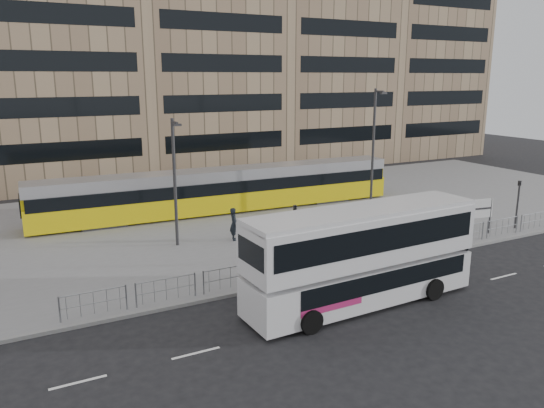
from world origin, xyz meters
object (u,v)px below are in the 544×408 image
double_decker_bus (362,253)px  lamp_post_east (374,146)px  ad_panel (401,236)px  traffic_light_east (518,198)px  tram (224,190)px  lamp_post_west (175,177)px  pedestrian (234,224)px  station_sign (479,210)px  traffic_light_west (295,226)px

double_decker_bus → lamp_post_east: lamp_post_east is taller
ad_panel → traffic_light_east: (9.66, 0.17, 1.12)m
tram → lamp_post_west: lamp_post_west is taller
pedestrian → lamp_post_east: size_ratio=0.23×
tram → traffic_light_east: 19.56m
station_sign → traffic_light_west: traffic_light_west is taller
double_decker_bus → ad_panel: double_decker_bus is taller
lamp_post_east → traffic_light_east: bearing=-53.9°
traffic_light_east → traffic_light_west: bearing=167.2°
double_decker_bus → station_sign: size_ratio=4.84×
lamp_post_west → lamp_post_east: lamp_post_east is taller
tram → traffic_light_west: size_ratio=8.51×
tram → traffic_light_east: tram is taller
lamp_post_east → station_sign: bearing=-73.2°
pedestrian → double_decker_bus: bearing=-160.2°
tram → traffic_light_east: bearing=-38.3°
traffic_light_east → lamp_post_east: bearing=116.7°
tram → station_sign: size_ratio=11.93×
double_decker_bus → lamp_post_west: 12.22m
ad_panel → pedestrian: pedestrian is taller
traffic_light_west → tram: bearing=93.9°
ad_panel → traffic_light_east: 9.73m
tram → pedestrian: (-2.15, -6.68, -0.58)m
station_sign → lamp_post_west: bearing=168.0°
pedestrian → lamp_post_west: (-3.28, 0.57, 3.01)m
ad_panel → traffic_light_west: (-6.15, 1.10, 1.12)m
station_sign → tram: bearing=141.4°
ad_panel → tram: bearing=108.2°
pedestrian → lamp_post_west: bearing=92.8°
double_decker_bus → pedestrian: size_ratio=5.48×
tram → station_sign: bearing=-45.3°
lamp_post_east → double_decker_bus: bearing=-129.7°
lamp_post_west → traffic_light_west: bearing=-52.2°
traffic_light_west → traffic_light_east: (15.81, -0.93, 0.00)m
double_decker_bus → lamp_post_west: (-4.59, 11.17, 1.83)m
traffic_light_west → traffic_light_east: 15.84m
tram → station_sign: tram is taller
tram → lamp_post_east: (9.24, -5.11, 3.16)m
tram → ad_panel: size_ratio=17.96×
lamp_post_west → lamp_post_east: (14.67, 0.99, 0.73)m
traffic_light_east → lamp_post_west: (-20.25, 6.65, 2.01)m
station_sign → pedestrian: station_sign is taller
tram → double_decker_bus: bearing=-90.4°
ad_panel → lamp_post_east: size_ratio=0.17×
station_sign → double_decker_bus: bearing=-150.3°
station_sign → lamp_post_east: (-2.27, 7.52, 3.18)m
double_decker_bus → traffic_light_west: bearing=89.9°
station_sign → traffic_light_east: 3.35m
ad_panel → traffic_light_east: bearing=-2.6°
lamp_post_east → ad_panel: bearing=-117.6°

